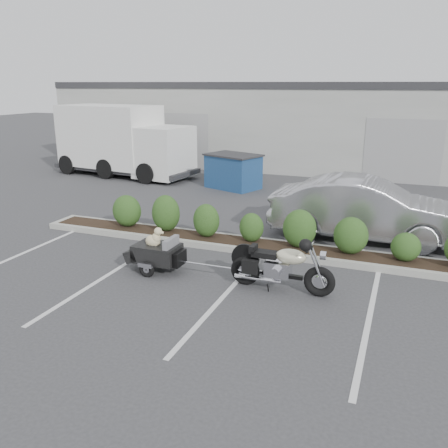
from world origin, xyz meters
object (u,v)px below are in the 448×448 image
(motorcycle, at_px, (281,267))
(pet_trailer, at_px, (157,252))
(delivery_truck, at_px, (123,142))
(dumpster, at_px, (233,171))
(sedan, at_px, (366,209))

(motorcycle, xyz_separation_m, pet_trailer, (-2.78, 0.02, -0.06))
(pet_trailer, bearing_deg, delivery_truck, 126.80)
(pet_trailer, relative_size, delivery_truck, 0.25)
(motorcycle, relative_size, pet_trailer, 1.26)
(motorcycle, xyz_separation_m, delivery_truck, (-9.64, 9.42, 0.96))
(pet_trailer, xyz_separation_m, delivery_truck, (-6.86, 9.40, 1.03))
(dumpster, bearing_deg, delivery_truck, -168.17)
(sedan, distance_m, delivery_truck, 12.17)
(motorcycle, bearing_deg, dumpster, 116.59)
(sedan, bearing_deg, pet_trailer, 134.67)
(motorcycle, relative_size, delivery_truck, 0.31)
(dumpster, xyz_separation_m, delivery_truck, (-5.45, 0.79, 0.78))
(motorcycle, distance_m, pet_trailer, 2.78)
(sedan, xyz_separation_m, dumpster, (-5.40, 4.67, -0.13))
(dumpster, bearing_deg, sedan, -20.73)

